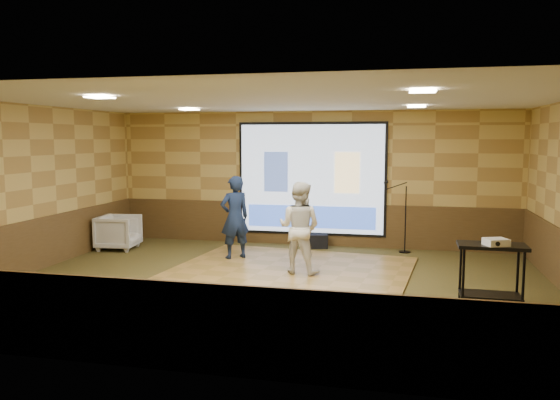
% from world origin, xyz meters
% --- Properties ---
extents(ground, '(9.00, 9.00, 0.00)m').
position_xyz_m(ground, '(0.00, 0.00, 0.00)').
color(ground, '#303D1C').
rests_on(ground, ground).
extents(room_shell, '(9.04, 7.04, 3.02)m').
position_xyz_m(room_shell, '(0.00, 0.00, 2.09)').
color(room_shell, tan).
rests_on(room_shell, ground).
extents(wainscot_back, '(9.00, 0.04, 0.95)m').
position_xyz_m(wainscot_back, '(0.00, 3.48, 0.47)').
color(wainscot_back, '#483218').
rests_on(wainscot_back, ground).
extents(wainscot_front, '(9.00, 0.04, 0.95)m').
position_xyz_m(wainscot_front, '(0.00, -3.48, 0.47)').
color(wainscot_front, '#483218').
rests_on(wainscot_front, ground).
extents(wainscot_left, '(0.04, 7.00, 0.95)m').
position_xyz_m(wainscot_left, '(-4.48, 0.00, 0.47)').
color(wainscot_left, '#483218').
rests_on(wainscot_left, ground).
extents(projector_screen, '(3.32, 0.06, 2.52)m').
position_xyz_m(projector_screen, '(0.00, 3.44, 1.47)').
color(projector_screen, black).
rests_on(projector_screen, room_shell).
extents(downlight_nw, '(0.32, 0.32, 0.02)m').
position_xyz_m(downlight_nw, '(-2.20, 1.80, 2.97)').
color(downlight_nw, beige).
rests_on(downlight_nw, room_shell).
extents(downlight_ne, '(0.32, 0.32, 0.02)m').
position_xyz_m(downlight_ne, '(2.20, 1.80, 2.97)').
color(downlight_ne, beige).
rests_on(downlight_ne, room_shell).
extents(downlight_sw, '(0.32, 0.32, 0.02)m').
position_xyz_m(downlight_sw, '(-2.20, -1.50, 2.97)').
color(downlight_sw, beige).
rests_on(downlight_sw, room_shell).
extents(downlight_se, '(0.32, 0.32, 0.02)m').
position_xyz_m(downlight_se, '(2.20, -1.50, 2.97)').
color(downlight_se, beige).
rests_on(downlight_se, room_shell).
extents(dance_floor, '(4.52, 3.64, 0.03)m').
position_xyz_m(dance_floor, '(0.06, 1.15, 0.02)').
color(dance_floor, olive).
rests_on(dance_floor, ground).
extents(player_left, '(0.71, 0.68, 1.64)m').
position_xyz_m(player_left, '(-1.23, 1.67, 0.85)').
color(player_left, '#14203E').
rests_on(player_left, dance_floor).
extents(player_right, '(0.90, 0.76, 1.62)m').
position_xyz_m(player_right, '(0.24, 0.78, 0.84)').
color(player_right, silver).
rests_on(player_right, dance_floor).
extents(av_table, '(0.91, 0.48, 0.95)m').
position_xyz_m(av_table, '(3.21, -0.72, 0.67)').
color(av_table, black).
rests_on(av_table, ground).
extents(projector, '(0.36, 0.33, 0.10)m').
position_xyz_m(projector, '(3.24, -0.81, 1.00)').
color(projector, white).
rests_on(projector, av_table).
extents(mic_stand, '(0.60, 0.24, 1.52)m').
position_xyz_m(mic_stand, '(2.01, 3.11, 0.49)').
color(mic_stand, black).
rests_on(mic_stand, ground).
extents(banquet_chair, '(0.91, 0.89, 0.75)m').
position_xyz_m(banquet_chair, '(-4.00, 2.08, 0.37)').
color(banquet_chair, gray).
rests_on(banquet_chair, ground).
extents(duffel_bag, '(0.54, 0.42, 0.30)m').
position_xyz_m(duffel_bag, '(0.17, 3.18, 0.15)').
color(duffel_bag, black).
rests_on(duffel_bag, ground).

